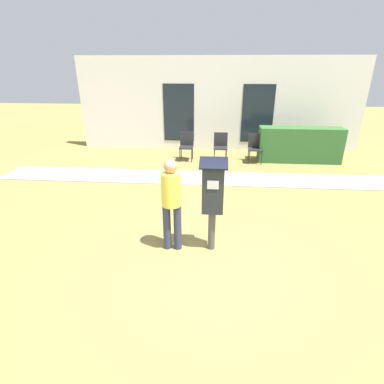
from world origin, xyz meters
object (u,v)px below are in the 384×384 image
(outdoor_chair_right, at_px, (255,146))
(outdoor_chair_left, at_px, (187,144))
(person_standing, at_px, (171,199))
(outdoor_chair_middle, at_px, (221,144))
(parking_meter, at_px, (213,194))

(outdoor_chair_right, bearing_deg, outdoor_chair_left, -174.72)
(outdoor_chair_left, bearing_deg, person_standing, -69.81)
(person_standing, relative_size, outdoor_chair_middle, 1.76)
(parking_meter, bearing_deg, person_standing, -176.09)
(person_standing, xyz_separation_m, outdoor_chair_middle, (0.83, 5.20, -0.40))
(person_standing, distance_m, outdoor_chair_middle, 5.29)
(parking_meter, relative_size, outdoor_chair_middle, 1.77)
(outdoor_chair_left, height_order, outdoor_chair_right, same)
(person_standing, distance_m, outdoor_chair_right, 5.50)
(parking_meter, xyz_separation_m, outdoor_chair_right, (1.27, 5.09, -0.49))
(outdoor_chair_left, distance_m, outdoor_chair_middle, 1.10)
(outdoor_chair_middle, xyz_separation_m, outdoor_chair_right, (1.10, -0.07, 0.00))
(person_standing, xyz_separation_m, outdoor_chair_left, (-0.27, 5.20, -0.40))
(parking_meter, relative_size, outdoor_chair_right, 1.77)
(parking_meter, distance_m, outdoor_chair_left, 5.26)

